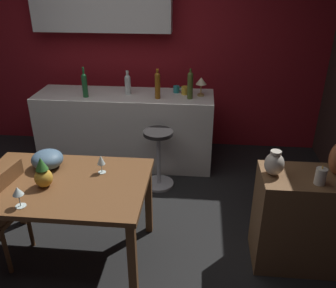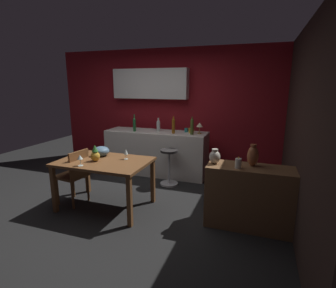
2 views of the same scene
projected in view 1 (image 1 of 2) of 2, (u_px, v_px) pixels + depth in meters
The scene contains 20 objects.
ground_plane at pixel (94, 235), 3.29m from camera, with size 9.00×9.00×0.00m, color black.
wall_kitchen_back at pixel (125, 40), 4.54m from camera, with size 5.20×0.33×2.60m.
dining_table at pixel (63, 191), 2.77m from camera, with size 1.33×0.89×0.74m.
kitchen_counter at pixel (126, 129), 4.37m from camera, with size 2.10×0.60×0.90m, color silver.
sideboard_cabinet at pixel (326, 221), 2.82m from camera, with size 1.10×0.44×0.82m, color brown.
chair_near_window at pixel (1, 210), 2.83m from camera, with size 0.45×0.45×0.87m.
bar_stool at pixel (159, 157), 3.91m from camera, with size 0.34×0.34×0.67m.
wine_glass_left at pixel (18, 192), 2.40m from camera, with size 0.08×0.08×0.16m.
wine_glass_right at pixel (101, 160), 2.81m from camera, with size 0.06×0.06×0.16m.
pineapple_centerpiece at pixel (43, 174), 2.64m from camera, with size 0.13×0.13×0.24m.
fruit_bowl at pixel (47, 159), 2.91m from camera, with size 0.26×0.26×0.15m, color slate.
wine_bottle_clear at pixel (128, 83), 4.13m from camera, with size 0.07×0.07×0.28m.
wine_bottle_olive at pixel (190, 84), 3.95m from camera, with size 0.06×0.06×0.34m.
wine_bottle_amber at pixel (157, 84), 3.97m from camera, with size 0.06×0.06×0.34m.
wine_bottle_green at pixel (85, 84), 4.02m from camera, with size 0.06×0.06×0.34m.
cup_mustard at pixel (185, 90), 4.15m from camera, with size 0.12×0.08×0.09m.
cup_teal at pixel (177, 89), 4.21m from camera, with size 0.11×0.07×0.08m.
counter_lamp at pixel (201, 82), 4.05m from camera, with size 0.13×0.13×0.22m.
pillar_candle_tall at pixel (321, 176), 2.54m from camera, with size 0.08×0.08×0.15m.
vase_ceramic_ivory at pixel (274, 164), 2.64m from camera, with size 0.15×0.15×0.20m.
Camera 1 is at (0.93, -2.51, 2.20)m, focal length 37.95 mm.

